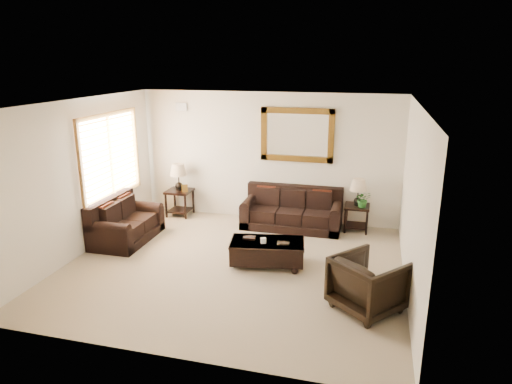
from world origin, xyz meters
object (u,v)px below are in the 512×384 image
(loveseat, at_px, (124,225))
(end_table_left, at_px, (179,182))
(armchair, at_px, (368,281))
(coffee_table, at_px, (267,250))
(end_table_right, at_px, (358,197))
(sofa, at_px, (292,213))

(loveseat, xyz_separation_m, end_table_left, (0.44, 1.60, 0.46))
(end_table_left, bearing_deg, armchair, -36.40)
(end_table_left, relative_size, coffee_table, 0.88)
(end_table_right, relative_size, coffee_table, 0.81)
(coffee_table, bearing_deg, armchair, -41.92)
(end_table_left, bearing_deg, end_table_right, 0.31)
(sofa, xyz_separation_m, end_table_left, (-2.53, 0.09, 0.46))
(coffee_table, bearing_deg, end_table_right, 45.99)
(loveseat, relative_size, armchair, 1.71)
(loveseat, height_order, end_table_right, end_table_right)
(coffee_table, relative_size, armchair, 1.55)
(armchair, bearing_deg, end_table_left, 4.09)
(sofa, relative_size, end_table_right, 1.86)
(end_table_right, height_order, coffee_table, end_table_right)
(loveseat, distance_m, armchair, 4.77)
(loveseat, height_order, coffee_table, loveseat)
(sofa, relative_size, coffee_table, 1.51)
(coffee_table, height_order, armchair, armchair)
(sofa, height_order, end_table_left, end_table_left)
(end_table_left, distance_m, coffee_table, 3.18)
(loveseat, bearing_deg, armchair, -107.42)
(loveseat, xyz_separation_m, coffee_table, (2.89, -0.37, -0.04))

